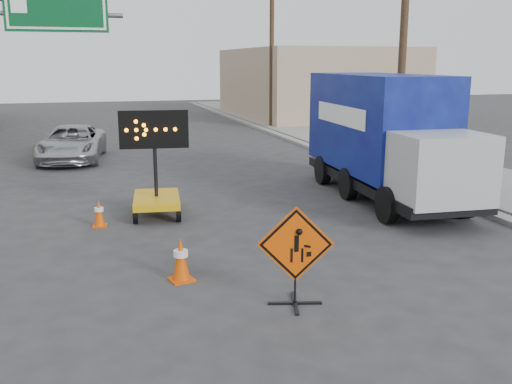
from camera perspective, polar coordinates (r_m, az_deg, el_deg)
name	(u,v)px	position (r m, az deg, el deg)	size (l,w,h in m)	color
ground	(261,324)	(8.50, 0.49, -13.08)	(100.00, 100.00, 0.00)	#2D2D30
curb_right	(319,150)	(24.50, 6.31, 4.20)	(0.40, 60.00, 0.12)	gray
sidewalk_right	(368,147)	(25.47, 11.10, 4.40)	(4.00, 60.00, 0.15)	gray
building_right_far	(313,83)	(40.32, 5.74, 10.79)	(10.00, 14.00, 4.60)	tan
highway_gantry	(23,27)	(25.39, -22.30, 15.00)	(6.18, 0.38, 6.90)	slate
utility_pole_near	(404,32)	(20.13, 14.55, 15.22)	(1.80, 0.26, 9.00)	#48321F
utility_pole_far	(272,44)	(32.95, 1.59, 14.54)	(1.80, 0.26, 9.00)	#48321F
construction_sign	(296,253)	(8.85, 3.98, -6.15)	(1.16, 0.83, 1.59)	black
arrow_board	(156,192)	(14.22, -9.93, -0.03)	(1.64, 1.94, 2.60)	#CA970B
pickup_truck	(72,143)	(23.07, -17.93, 4.65)	(2.22, 4.82, 1.34)	#AFB1B6
box_truck	(384,143)	(16.13, 12.68, 4.78)	(2.65, 7.26, 3.39)	black
cone_a	(181,259)	(10.01, -7.52, -6.67)	(0.48, 0.48, 0.78)	#D64704
cone_b	(99,213)	(13.65, -15.42, -2.04)	(0.35, 0.35, 0.64)	#D64704
cone_c	(157,197)	(14.84, -9.87, -0.51)	(0.35, 0.35, 0.67)	#D64704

